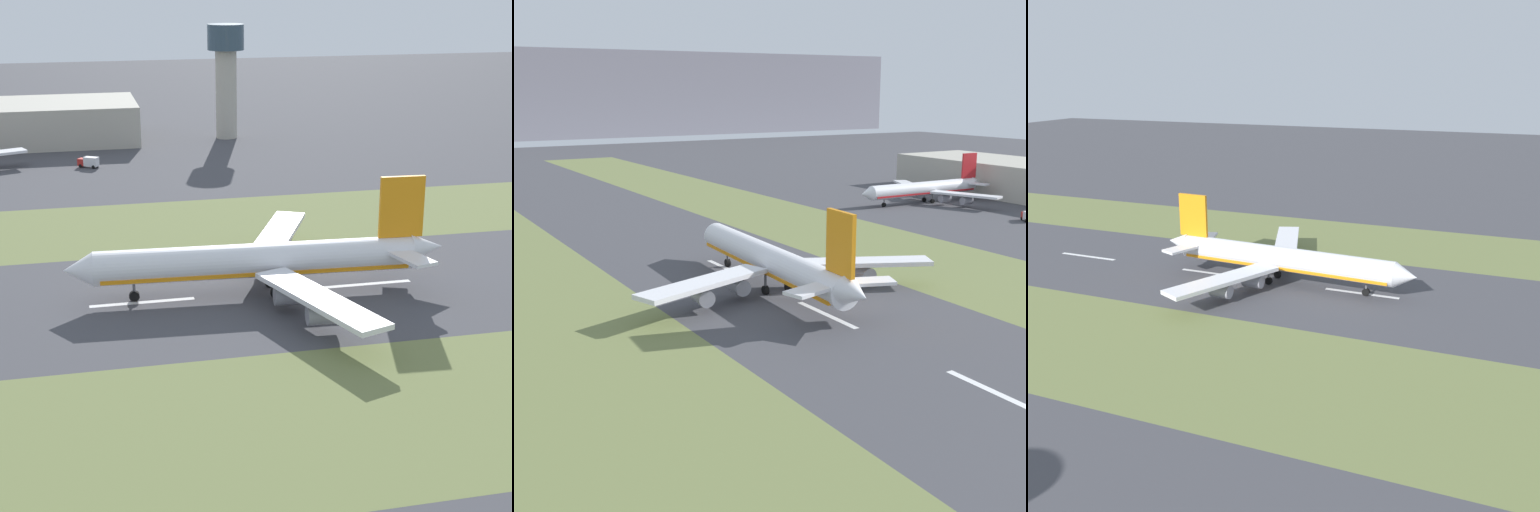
# 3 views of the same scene
# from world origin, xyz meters

# --- Properties ---
(ground_plane) EXTENTS (800.00, 800.00, 0.00)m
(ground_plane) POSITION_xyz_m (0.00, 0.00, 0.00)
(ground_plane) COLOR #424247
(grass_median_west) EXTENTS (40.00, 600.00, 0.01)m
(grass_median_west) POSITION_xyz_m (-45.00, 0.00, 0.00)
(grass_median_west) COLOR olive
(grass_median_west) RESTS_ON ground
(grass_median_east) EXTENTS (40.00, 600.00, 0.01)m
(grass_median_east) POSITION_xyz_m (45.00, 0.00, 0.00)
(grass_median_east) COLOR olive
(grass_median_east) RESTS_ON ground
(centreline_dash_near) EXTENTS (1.20, 18.00, 0.01)m
(centreline_dash_near) POSITION_xyz_m (0.00, -55.07, 0.01)
(centreline_dash_near) COLOR silver
(centreline_dash_near) RESTS_ON ground
(centreline_dash_mid) EXTENTS (1.20, 18.00, 0.01)m
(centreline_dash_mid) POSITION_xyz_m (0.00, -15.07, 0.01)
(centreline_dash_mid) COLOR silver
(centreline_dash_mid) RESTS_ON ground
(centreline_dash_far) EXTENTS (1.20, 18.00, 0.01)m
(centreline_dash_far) POSITION_xyz_m (0.00, 24.93, 0.01)
(centreline_dash_far) COLOR silver
(centreline_dash_far) RESTS_ON ground
(airplane_main_jet) EXTENTS (64.03, 67.20, 20.20)m
(airplane_main_jet) POSITION_xyz_m (-0.28, 3.03, 6.02)
(airplane_main_jet) COLOR white
(airplane_main_jet) RESTS_ON ground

